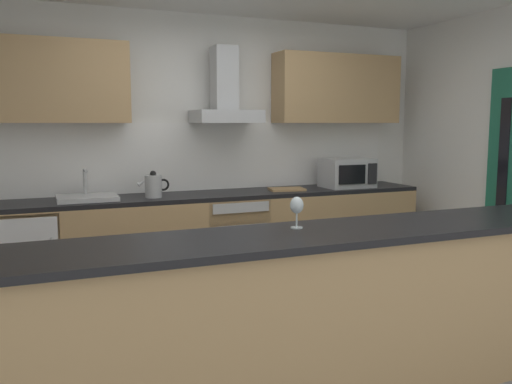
{
  "coord_description": "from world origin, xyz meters",
  "views": [
    {
      "loc": [
        -1.56,
        -3.25,
        1.56
      ],
      "look_at": [
        -0.03,
        0.43,
        1.05
      ],
      "focal_mm": 37.97,
      "sensor_mm": 36.0,
      "label": 1
    }
  ],
  "objects_px": {
    "oven": "(231,238)",
    "range_hood": "(225,99)",
    "kettle": "(153,186)",
    "chopping_board": "(287,189)",
    "microwave": "(347,173)",
    "refrigerator": "(23,260)",
    "sink": "(87,197)",
    "wine_glass": "(297,206)"
  },
  "relations": [
    {
      "from": "kettle",
      "to": "oven",
      "type": "bearing_deg",
      "value": 2.61
    },
    {
      "from": "kettle",
      "to": "chopping_board",
      "type": "xyz_separation_m",
      "value": [
        1.32,
        0.01,
        -0.09
      ]
    },
    {
      "from": "wine_glass",
      "to": "chopping_board",
      "type": "relative_size",
      "value": 0.52
    },
    {
      "from": "oven",
      "to": "wine_glass",
      "type": "xyz_separation_m",
      "value": [
        -0.38,
        -2.13,
        0.64
      ]
    },
    {
      "from": "chopping_board",
      "to": "refrigerator",
      "type": "bearing_deg",
      "value": 179.5
    },
    {
      "from": "oven",
      "to": "range_hood",
      "type": "distance_m",
      "value": 1.33
    },
    {
      "from": "range_hood",
      "to": "sink",
      "type": "bearing_deg",
      "value": -174.82
    },
    {
      "from": "sink",
      "to": "kettle",
      "type": "xyz_separation_m",
      "value": [
        0.57,
        -0.04,
        0.08
      ]
    },
    {
      "from": "refrigerator",
      "to": "range_hood",
      "type": "relative_size",
      "value": 1.18
    },
    {
      "from": "microwave",
      "to": "oven",
      "type": "bearing_deg",
      "value": 178.74
    },
    {
      "from": "refrigerator",
      "to": "microwave",
      "type": "height_order",
      "value": "microwave"
    },
    {
      "from": "sink",
      "to": "chopping_board",
      "type": "bearing_deg",
      "value": -1.05
    },
    {
      "from": "kettle",
      "to": "range_hood",
      "type": "distance_m",
      "value": 1.09
    },
    {
      "from": "oven",
      "to": "range_hood",
      "type": "relative_size",
      "value": 1.11
    },
    {
      "from": "kettle",
      "to": "range_hood",
      "type": "height_order",
      "value": "range_hood"
    },
    {
      "from": "microwave",
      "to": "chopping_board",
      "type": "bearing_deg",
      "value": 179.65
    },
    {
      "from": "oven",
      "to": "range_hood",
      "type": "xyz_separation_m",
      "value": [
        0.0,
        0.13,
        1.33
      ]
    },
    {
      "from": "refrigerator",
      "to": "sink",
      "type": "distance_m",
      "value": 0.73
    },
    {
      "from": "kettle",
      "to": "range_hood",
      "type": "xyz_separation_m",
      "value": [
        0.74,
        0.16,
        0.78
      ]
    },
    {
      "from": "refrigerator",
      "to": "range_hood",
      "type": "height_order",
      "value": "range_hood"
    },
    {
      "from": "refrigerator",
      "to": "chopping_board",
      "type": "relative_size",
      "value": 2.5
    },
    {
      "from": "oven",
      "to": "microwave",
      "type": "xyz_separation_m",
      "value": [
        1.27,
        -0.03,
        0.59
      ]
    },
    {
      "from": "microwave",
      "to": "sink",
      "type": "xyz_separation_m",
      "value": [
        -2.58,
        0.04,
        -0.12
      ]
    },
    {
      "from": "sink",
      "to": "range_hood",
      "type": "distance_m",
      "value": 1.57
    },
    {
      "from": "kettle",
      "to": "chopping_board",
      "type": "distance_m",
      "value": 1.33
    },
    {
      "from": "sink",
      "to": "chopping_board",
      "type": "xyz_separation_m",
      "value": [
        1.89,
        -0.03,
        -0.02
      ]
    },
    {
      "from": "microwave",
      "to": "chopping_board",
      "type": "distance_m",
      "value": 0.7
    },
    {
      "from": "refrigerator",
      "to": "microwave",
      "type": "relative_size",
      "value": 1.7
    },
    {
      "from": "microwave",
      "to": "kettle",
      "type": "relative_size",
      "value": 1.73
    },
    {
      "from": "microwave",
      "to": "kettle",
      "type": "bearing_deg",
      "value": -179.83
    },
    {
      "from": "kettle",
      "to": "range_hood",
      "type": "relative_size",
      "value": 0.4
    },
    {
      "from": "sink",
      "to": "kettle",
      "type": "bearing_deg",
      "value": -4.5
    },
    {
      "from": "chopping_board",
      "to": "oven",
      "type": "bearing_deg",
      "value": 177.67
    },
    {
      "from": "sink",
      "to": "refrigerator",
      "type": "bearing_deg",
      "value": -178.52
    },
    {
      "from": "sink",
      "to": "oven",
      "type": "bearing_deg",
      "value": -0.48
    },
    {
      "from": "wine_glass",
      "to": "microwave",
      "type": "bearing_deg",
      "value": 51.92
    },
    {
      "from": "microwave",
      "to": "wine_glass",
      "type": "height_order",
      "value": "microwave"
    },
    {
      "from": "oven",
      "to": "refrigerator",
      "type": "bearing_deg",
      "value": -179.91
    },
    {
      "from": "wine_glass",
      "to": "chopping_board",
      "type": "height_order",
      "value": "wine_glass"
    },
    {
      "from": "sink",
      "to": "range_hood",
      "type": "height_order",
      "value": "range_hood"
    },
    {
      "from": "microwave",
      "to": "chopping_board",
      "type": "relative_size",
      "value": 1.47
    },
    {
      "from": "kettle",
      "to": "chopping_board",
      "type": "relative_size",
      "value": 0.85
    }
  ]
}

